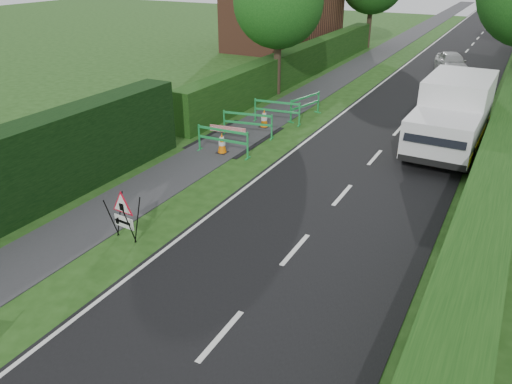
% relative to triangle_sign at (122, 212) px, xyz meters
% --- Properties ---
extents(ground, '(120.00, 120.00, 0.00)m').
position_rel_triangle_sign_xyz_m(ground, '(1.57, -2.91, -0.80)').
color(ground, '#1D4112').
rests_on(ground, ground).
extents(road_surface, '(6.00, 90.00, 0.02)m').
position_rel_triangle_sign_xyz_m(road_surface, '(4.07, 32.09, -0.80)').
color(road_surface, black).
rests_on(road_surface, ground).
extents(footpath, '(2.00, 90.00, 0.02)m').
position_rel_triangle_sign_xyz_m(footpath, '(-1.43, 32.09, -0.80)').
color(footpath, '#2D2D30').
rests_on(footpath, ground).
extents(hedge_west_far, '(1.00, 24.00, 1.80)m').
position_rel_triangle_sign_xyz_m(hedge_west_far, '(-3.43, 19.09, -0.80)').
color(hedge_west_far, '#14380F').
rests_on(hedge_west_far, ground).
extents(hedge_east, '(1.20, 50.00, 1.50)m').
position_rel_triangle_sign_xyz_m(hedge_east, '(8.07, 13.09, -0.80)').
color(hedge_east, '#14380F').
rests_on(hedge_east, ground).
extents(house_west, '(7.50, 7.40, 7.88)m').
position_rel_triangle_sign_xyz_m(house_west, '(-8.43, 27.09, 2.09)').
color(house_west, brown).
rests_on(house_west, ground).
extents(tree_nw, '(4.40, 4.40, 6.70)m').
position_rel_triangle_sign_xyz_m(tree_nw, '(-3.03, 15.09, 3.68)').
color(tree_nw, '#2D2116').
rests_on(tree_nw, ground).
extents(triangle_sign, '(0.85, 0.85, 1.16)m').
position_rel_triangle_sign_xyz_m(triangle_sign, '(0.00, 0.00, 0.00)').
color(triangle_sign, black).
rests_on(triangle_sign, ground).
extents(works_van, '(2.36, 5.74, 2.59)m').
position_rel_triangle_sign_xyz_m(works_van, '(6.19, 10.75, 0.57)').
color(works_van, silver).
rests_on(works_van, ground).
extents(traffic_cone_0, '(0.38, 0.38, 0.79)m').
position_rel_triangle_sign_xyz_m(traffic_cone_0, '(6.10, 9.04, -0.41)').
color(traffic_cone_0, black).
rests_on(traffic_cone_0, ground).
extents(traffic_cone_1, '(0.38, 0.38, 0.79)m').
position_rel_triangle_sign_xyz_m(traffic_cone_1, '(6.61, 11.36, -0.41)').
color(traffic_cone_1, black).
rests_on(traffic_cone_1, ground).
extents(traffic_cone_2, '(0.38, 0.38, 0.79)m').
position_rel_triangle_sign_xyz_m(traffic_cone_2, '(6.20, 13.18, -0.41)').
color(traffic_cone_2, black).
rests_on(traffic_cone_2, ground).
extents(traffic_cone_3, '(0.38, 0.38, 0.79)m').
position_rel_triangle_sign_xyz_m(traffic_cone_3, '(-1.02, 6.41, -0.41)').
color(traffic_cone_3, black).
rests_on(traffic_cone_3, ground).
extents(traffic_cone_4, '(0.38, 0.38, 0.79)m').
position_rel_triangle_sign_xyz_m(traffic_cone_4, '(-1.04, 9.81, -0.41)').
color(traffic_cone_4, black).
rests_on(traffic_cone_4, ground).
extents(ped_barrier_0, '(2.07, 0.43, 1.00)m').
position_rel_triangle_sign_xyz_m(ped_barrier_0, '(-0.92, 6.32, -0.17)').
color(ped_barrier_0, '#1B9442').
rests_on(ped_barrier_0, ground).
extents(ped_barrier_1, '(2.09, 0.70, 1.00)m').
position_rel_triangle_sign_xyz_m(ped_barrier_1, '(-1.09, 8.47, -0.17)').
color(ped_barrier_1, '#1B9442').
rests_on(ped_barrier_1, ground).
extents(ped_barrier_2, '(2.09, 0.61, 1.00)m').
position_rel_triangle_sign_xyz_m(ped_barrier_2, '(-0.82, 10.58, -0.17)').
color(ped_barrier_2, '#1B9442').
rests_on(ped_barrier_2, ground).
extents(ped_barrier_3, '(0.84, 2.08, 1.00)m').
position_rel_triangle_sign_xyz_m(ped_barrier_3, '(-0.09, 11.91, -0.17)').
color(ped_barrier_3, '#1B9442').
rests_on(ped_barrier_3, ground).
extents(redwhite_plank, '(1.49, 0.24, 0.25)m').
position_rel_triangle_sign_xyz_m(redwhite_plank, '(-1.55, 7.69, -0.80)').
color(redwhite_plank, red).
rests_on(redwhite_plank, ground).
extents(hatchback_car, '(2.69, 3.90, 1.23)m').
position_rel_triangle_sign_xyz_m(hatchback_car, '(4.15, 24.71, -0.19)').
color(hatchback_car, silver).
rests_on(hatchback_car, ground).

